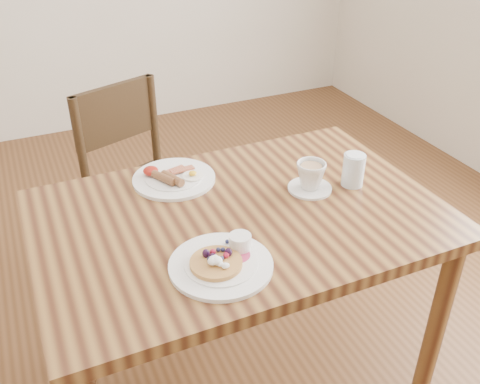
{
  "coord_description": "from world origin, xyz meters",
  "views": [
    {
      "loc": [
        -0.54,
        -1.21,
        1.63
      ],
      "look_at": [
        0.0,
        0.0,
        0.82
      ],
      "focal_mm": 40.0,
      "sensor_mm": 36.0,
      "label": 1
    }
  ],
  "objects_px": {
    "breakfast_plate": "(173,178)",
    "teacup_saucer": "(311,177)",
    "pancake_plate": "(222,262)",
    "water_glass": "(353,170)",
    "dining_table": "(240,239)",
    "chair_far": "(140,181)"
  },
  "relations": [
    {
      "from": "chair_far",
      "to": "water_glass",
      "type": "distance_m",
      "value": 0.96
    },
    {
      "from": "chair_far",
      "to": "water_glass",
      "type": "xyz_separation_m",
      "value": [
        0.53,
        -0.74,
        0.31
      ]
    },
    {
      "from": "chair_far",
      "to": "teacup_saucer",
      "type": "bearing_deg",
      "value": 98.52
    },
    {
      "from": "breakfast_plate",
      "to": "teacup_saucer",
      "type": "height_order",
      "value": "teacup_saucer"
    },
    {
      "from": "pancake_plate",
      "to": "water_glass",
      "type": "bearing_deg",
      "value": 21.13
    },
    {
      "from": "chair_far",
      "to": "teacup_saucer",
      "type": "relative_size",
      "value": 6.29
    },
    {
      "from": "water_glass",
      "to": "pancake_plate",
      "type": "bearing_deg",
      "value": -158.87
    },
    {
      "from": "chair_far",
      "to": "breakfast_plate",
      "type": "distance_m",
      "value": 0.55
    },
    {
      "from": "pancake_plate",
      "to": "breakfast_plate",
      "type": "distance_m",
      "value": 0.47
    },
    {
      "from": "teacup_saucer",
      "to": "dining_table",
      "type": "bearing_deg",
      "value": -173.76
    },
    {
      "from": "dining_table",
      "to": "breakfast_plate",
      "type": "distance_m",
      "value": 0.31
    },
    {
      "from": "chair_far",
      "to": "breakfast_plate",
      "type": "bearing_deg",
      "value": 70.59
    },
    {
      "from": "breakfast_plate",
      "to": "dining_table",
      "type": "bearing_deg",
      "value": -64.35
    },
    {
      "from": "dining_table",
      "to": "breakfast_plate",
      "type": "xyz_separation_m",
      "value": [
        -0.12,
        0.26,
        0.11
      ]
    },
    {
      "from": "dining_table",
      "to": "water_glass",
      "type": "height_order",
      "value": "water_glass"
    },
    {
      "from": "chair_far",
      "to": "teacup_saucer",
      "type": "height_order",
      "value": "chair_far"
    },
    {
      "from": "breakfast_plate",
      "to": "teacup_saucer",
      "type": "bearing_deg",
      "value": -31.26
    },
    {
      "from": "breakfast_plate",
      "to": "chair_far",
      "type": "bearing_deg",
      "value": 90.6
    },
    {
      "from": "pancake_plate",
      "to": "chair_far",
      "type": "bearing_deg",
      "value": 89.06
    },
    {
      "from": "teacup_saucer",
      "to": "breakfast_plate",
      "type": "bearing_deg",
      "value": 148.74
    },
    {
      "from": "chair_far",
      "to": "water_glass",
      "type": "relative_size",
      "value": 8.24
    },
    {
      "from": "breakfast_plate",
      "to": "water_glass",
      "type": "distance_m",
      "value": 0.58
    }
  ]
}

